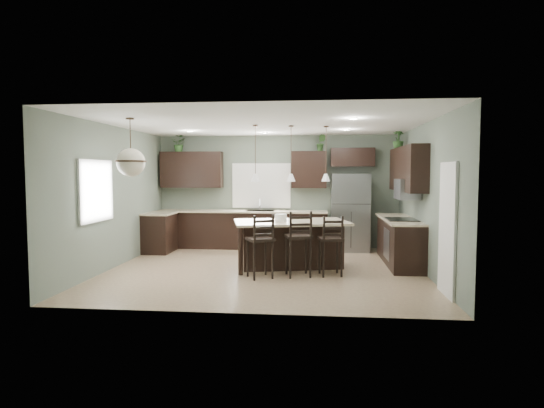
{
  "coord_description": "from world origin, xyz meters",
  "views": [
    {
      "loc": [
        1.0,
        -8.63,
        1.88
      ],
      "look_at": [
        0.1,
        0.4,
        1.25
      ],
      "focal_mm": 30.0,
      "sensor_mm": 36.0,
      "label": 1
    }
  ],
  "objects_px": {
    "serving_dish": "(281,218)",
    "refrigerator": "(350,212)",
    "kitchen_island": "(291,244)",
    "bar_stool_right": "(331,246)",
    "bar_stool_center": "(298,244)",
    "bar_stool_left": "(260,246)",
    "plant_back_left": "(179,144)"
  },
  "relations": [
    {
      "from": "serving_dish",
      "to": "refrigerator",
      "type": "bearing_deg",
      "value": 54.92
    },
    {
      "from": "kitchen_island",
      "to": "bar_stool_right",
      "type": "bearing_deg",
      "value": -53.68
    },
    {
      "from": "kitchen_island",
      "to": "bar_stool_center",
      "type": "height_order",
      "value": "bar_stool_center"
    },
    {
      "from": "kitchen_island",
      "to": "bar_stool_center",
      "type": "bearing_deg",
      "value": -89.88
    },
    {
      "from": "bar_stool_right",
      "to": "refrigerator",
      "type": "bearing_deg",
      "value": 67.57
    },
    {
      "from": "refrigerator",
      "to": "bar_stool_left",
      "type": "xyz_separation_m",
      "value": [
        -1.8,
        -3.07,
        -0.35
      ]
    },
    {
      "from": "refrigerator",
      "to": "bar_stool_center",
      "type": "bearing_deg",
      "value": -111.41
    },
    {
      "from": "bar_stool_right",
      "to": "plant_back_left",
      "type": "height_order",
      "value": "plant_back_left"
    },
    {
      "from": "serving_dish",
      "to": "plant_back_left",
      "type": "distance_m",
      "value": 3.94
    },
    {
      "from": "bar_stool_center",
      "to": "bar_stool_right",
      "type": "xyz_separation_m",
      "value": [
        0.58,
        0.12,
        -0.05
      ]
    },
    {
      "from": "kitchen_island",
      "to": "bar_stool_right",
      "type": "distance_m",
      "value": 1.01
    },
    {
      "from": "kitchen_island",
      "to": "bar_stool_left",
      "type": "height_order",
      "value": "bar_stool_left"
    },
    {
      "from": "bar_stool_center",
      "to": "bar_stool_right",
      "type": "distance_m",
      "value": 0.6
    },
    {
      "from": "kitchen_island",
      "to": "serving_dish",
      "type": "distance_m",
      "value": 0.57
    },
    {
      "from": "serving_dish",
      "to": "kitchen_island",
      "type": "bearing_deg",
      "value": 12.99
    },
    {
      "from": "bar_stool_center",
      "to": "bar_stool_right",
      "type": "relative_size",
      "value": 1.08
    },
    {
      "from": "plant_back_left",
      "to": "bar_stool_left",
      "type": "bearing_deg",
      "value": -53.04
    },
    {
      "from": "refrigerator",
      "to": "bar_stool_left",
      "type": "bearing_deg",
      "value": -120.41
    },
    {
      "from": "kitchen_island",
      "to": "plant_back_left",
      "type": "xyz_separation_m",
      "value": [
        -2.94,
        2.28,
        2.14
      ]
    },
    {
      "from": "refrigerator",
      "to": "bar_stool_right",
      "type": "height_order",
      "value": "refrigerator"
    },
    {
      "from": "serving_dish",
      "to": "bar_stool_center",
      "type": "distance_m",
      "value": 0.91
    },
    {
      "from": "bar_stool_center",
      "to": "plant_back_left",
      "type": "distance_m",
      "value": 4.8
    },
    {
      "from": "refrigerator",
      "to": "bar_stool_center",
      "type": "height_order",
      "value": "refrigerator"
    },
    {
      "from": "kitchen_island",
      "to": "bar_stool_left",
      "type": "distance_m",
      "value": 1.1
    },
    {
      "from": "refrigerator",
      "to": "bar_stool_center",
      "type": "xyz_separation_m",
      "value": [
        -1.12,
        -2.87,
        -0.32
      ]
    },
    {
      "from": "refrigerator",
      "to": "serving_dish",
      "type": "xyz_separation_m",
      "value": [
        -1.5,
        -2.14,
        0.07
      ]
    },
    {
      "from": "refrigerator",
      "to": "bar_stool_center",
      "type": "relative_size",
      "value": 1.54
    },
    {
      "from": "bar_stool_right",
      "to": "plant_back_left",
      "type": "bearing_deg",
      "value": 130.33
    },
    {
      "from": "refrigerator",
      "to": "kitchen_island",
      "type": "distance_m",
      "value": 2.51
    },
    {
      "from": "refrigerator",
      "to": "kitchen_island",
      "type": "relative_size",
      "value": 0.84
    },
    {
      "from": "bar_stool_left",
      "to": "bar_stool_right",
      "type": "bearing_deg",
      "value": -13.72
    },
    {
      "from": "bar_stool_left",
      "to": "plant_back_left",
      "type": "bearing_deg",
      "value": 99.08
    }
  ]
}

